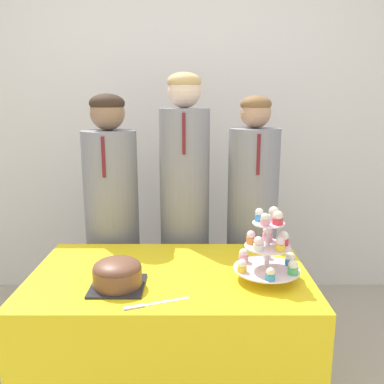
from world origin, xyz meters
TOP-DOWN VIEW (x-y plane):
  - wall_back at (0.00, 1.75)m, footprint 9.00×0.06m
  - table at (0.00, 0.38)m, footprint 1.26×0.75m
  - round_cake at (-0.21, 0.23)m, footprint 0.22×0.22m
  - cake_knife at (-0.08, 0.07)m, footprint 0.26×0.11m
  - cupcake_stand at (0.43, 0.30)m, footprint 0.29×0.29m
  - student_0 at (-0.37, 0.96)m, footprint 0.31×0.32m
  - student_1 at (0.06, 0.96)m, footprint 0.29×0.29m
  - student_2 at (0.46, 0.96)m, footprint 0.29×0.30m

SIDE VIEW (x-z plane):
  - table at x=0.00m, z-range 0.00..0.71m
  - student_2 at x=0.46m, z-range -0.04..1.46m
  - cake_knife at x=-0.08m, z-range 0.71..0.72m
  - student_0 at x=-0.37m, z-range -0.04..1.47m
  - round_cake at x=-0.21m, z-range 0.71..0.83m
  - student_1 at x=0.06m, z-range -0.03..1.59m
  - cupcake_stand at x=0.43m, z-range 0.70..1.02m
  - wall_back at x=0.00m, z-range 0.00..2.70m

